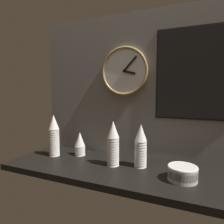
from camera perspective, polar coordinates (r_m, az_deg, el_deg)
The scene contains 9 objects.
ground_plane at distance 133.56cm, azimuth 4.30°, elevation -16.30°, with size 160.00×56.00×4.00cm, color black.
wall_tiled_back at distance 149.01cm, azimuth 7.83°, elevation 7.41°, with size 160.00×3.00×105.00cm.
cup_stack_center_right at distance 130.72cm, azimuth 8.19°, elevation -9.48°, with size 7.97×7.97×27.81cm.
cup_stack_left at distance 155.33cm, azimuth -9.15°, elevation -8.92°, with size 7.97×7.97×17.79cm.
cup_stack_center at distance 131.48cm, azimuth 0.32°, elevation -8.95°, with size 7.97×7.97×29.48cm.
cup_stack_far_left at distance 157.09cm, azimuth -16.24°, elevation -6.41°, with size 7.97×7.97×31.15cm.
bowl_stack_right at distance 120.05cm, azimuth 19.52°, elevation -16.01°, with size 15.98×15.98×8.04cm.
wall_clock at distance 150.11cm, azimuth 3.51°, elevation 11.58°, with size 35.94×2.70×35.94cm.
menu_board at distance 141.79cm, azimuth 22.51°, elevation 10.13°, with size 49.30×1.32×60.34cm.
Camera 1 is at (40.14, -116.95, 48.49)cm, focal length 32.00 mm.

